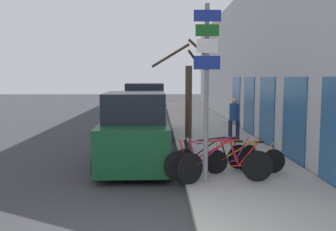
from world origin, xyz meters
The scene contains 12 objects.
ground_plane centered at (0.00, 11.20, 0.00)m, with size 80.00×80.00×0.00m, color #333335.
sidewalk_curb centered at (2.60, 14.00, 0.07)m, with size 3.20×32.00×0.15m.
building_facade centered at (4.35, 13.91, 3.22)m, with size 0.23×32.00×6.50m.
signpost centered at (1.45, 3.41, 2.41)m, with size 0.60×0.12×3.98m.
bicycle_0 centered at (1.75, 3.45, 0.57)m, with size 2.50×0.44×0.99m.
bicycle_1 centered at (1.86, 3.75, 0.56)m, with size 2.14×1.41×0.97m.
bicycle_2 centered at (2.51, 4.17, 0.51)m, with size 2.05×0.44×0.83m.
bicycle_3 centered at (1.73, 4.36, 0.53)m, with size 2.07×0.87×0.88m.
parked_car_0 centered at (-0.28, 5.71, 0.96)m, with size 2.11×4.47×2.10m.
parked_car_1 centered at (-0.22, 10.94, 1.03)m, with size 1.99×4.14×2.28m.
pedestrian_near centered at (3.19, 8.94, 1.08)m, with size 0.41×0.36×1.61m.
street_tree centered at (1.33, 7.07, 1.84)m, with size 2.24×0.95×3.59m.
Camera 1 is at (0.41, -4.89, 2.53)m, focal length 40.00 mm.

